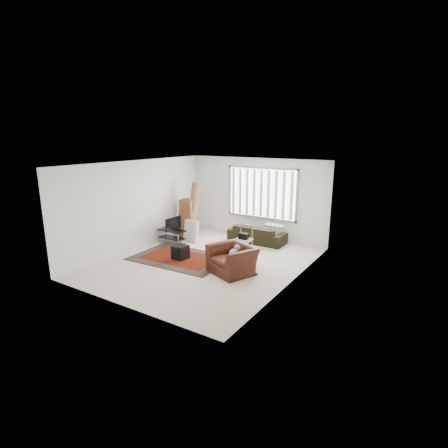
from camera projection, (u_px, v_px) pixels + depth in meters
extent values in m
plane|color=beige|center=(206.00, 262.00, 9.66)|extent=(6.00, 6.00, 0.00)
cube|color=white|center=(205.00, 164.00, 9.00)|extent=(5.00, 6.00, 0.02)
cube|color=silver|center=(257.00, 198.00, 11.78)|extent=(5.00, 0.02, 2.70)
cube|color=silver|center=(117.00, 243.00, 6.87)|extent=(5.00, 0.02, 2.70)
cube|color=silver|center=(138.00, 205.00, 10.63)|extent=(0.02, 6.00, 2.70)
cube|color=silver|center=(294.00, 227.00, 8.03)|extent=(0.02, 6.00, 2.70)
cube|color=white|center=(262.00, 193.00, 11.61)|extent=(2.40, 0.01, 1.60)
cube|color=gray|center=(262.00, 193.00, 11.60)|extent=(2.52, 0.06, 1.72)
cube|color=white|center=(261.00, 193.00, 11.56)|extent=(2.40, 0.02, 1.55)
cube|color=black|center=(180.00, 258.00, 9.96)|extent=(2.75, 1.90, 0.02)
cube|color=#4E1307|center=(180.00, 258.00, 9.96)|extent=(2.17, 1.32, 0.00)
cube|color=black|center=(172.00, 230.00, 11.27)|extent=(0.91, 0.41, 0.04)
cube|color=black|center=(172.00, 238.00, 11.33)|extent=(0.87, 0.38, 0.03)
cylinder|color=#B2B2B7|center=(159.00, 236.00, 11.39)|extent=(0.03, 0.03, 0.45)
cylinder|color=#B2B2B7|center=(178.00, 240.00, 10.96)|extent=(0.03, 0.03, 0.45)
cylinder|color=#B2B2B7|center=(166.00, 233.00, 11.67)|extent=(0.03, 0.03, 0.45)
cylinder|color=#B2B2B7|center=(185.00, 237.00, 11.25)|extent=(0.03, 0.03, 0.45)
imported|color=black|center=(172.00, 223.00, 11.21)|extent=(0.10, 0.74, 0.42)
cube|color=black|center=(180.00, 252.00, 9.85)|extent=(0.40, 0.40, 0.38)
cube|color=brown|center=(188.00, 230.00, 12.07)|extent=(0.60, 0.56, 0.48)
cube|color=brown|center=(188.00, 217.00, 11.92)|extent=(0.55, 0.51, 0.43)
cube|color=brown|center=(187.00, 205.00, 11.89)|extent=(0.50, 0.50, 0.39)
cube|color=silver|center=(191.00, 231.00, 11.49)|extent=(0.57, 0.26, 0.71)
cylinder|color=brown|center=(193.00, 210.00, 11.89)|extent=(0.33, 0.71, 1.89)
imported|color=black|center=(257.00, 231.00, 11.41)|extent=(1.89, 0.83, 0.72)
cube|color=#958561|center=(243.00, 240.00, 10.29)|extent=(0.47, 0.47, 0.05)
cylinder|color=brown|center=(235.00, 247.00, 10.27)|extent=(0.04, 0.04, 0.42)
cylinder|color=brown|center=(246.00, 249.00, 10.09)|extent=(0.04, 0.04, 0.42)
cylinder|color=brown|center=(241.00, 244.00, 10.59)|extent=(0.04, 0.04, 0.42)
cylinder|color=brown|center=(252.00, 246.00, 10.41)|extent=(0.04, 0.04, 0.42)
cube|color=brown|center=(247.00, 226.00, 10.36)|extent=(0.43, 0.07, 0.06)
cube|color=brown|center=(241.00, 231.00, 10.49)|extent=(0.04, 0.04, 0.42)
cube|color=brown|center=(252.00, 232.00, 10.31)|extent=(0.04, 0.04, 0.42)
cube|color=black|center=(244.00, 236.00, 10.26)|extent=(0.29, 0.18, 0.18)
imported|color=#3C140C|center=(232.00, 258.00, 8.82)|extent=(1.38, 1.30, 0.81)
ellipsoid|color=#59595B|center=(232.00, 253.00, 8.79)|extent=(0.32, 0.35, 0.20)
sphere|color=#59595B|center=(237.00, 247.00, 8.84)|extent=(0.15, 0.15, 0.15)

